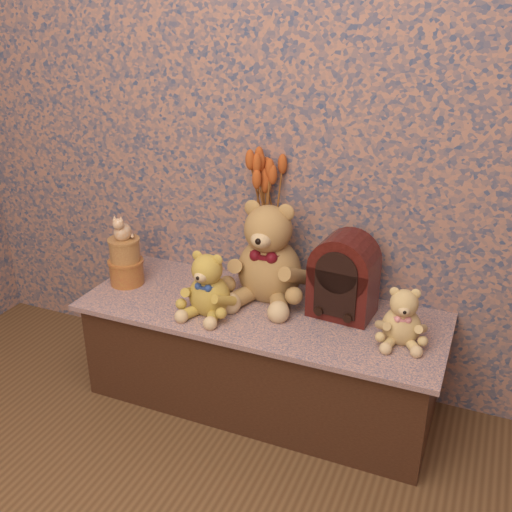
{
  "coord_description": "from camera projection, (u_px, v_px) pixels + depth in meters",
  "views": [
    {
      "loc": [
        0.75,
        -0.59,
        1.51
      ],
      "look_at": [
        0.0,
        1.19,
        0.66
      ],
      "focal_mm": 41.67,
      "sensor_mm": 36.0,
      "label": 1
    }
  ],
  "objects": [
    {
      "name": "cat_figurine",
      "position": [
        122.0,
        227.0,
        2.36
      ],
      "size": [
        0.09,
        0.1,
        0.11
      ],
      "primitive_type": null,
      "rotation": [
        0.0,
        0.0,
        0.08
      ],
      "color": "silver",
      "rests_on": "biscuit_tin_upper"
    },
    {
      "name": "teddy_medium",
      "position": [
        209.0,
        280.0,
        2.18
      ],
      "size": [
        0.22,
        0.25,
        0.26
      ],
      "primitive_type": null,
      "rotation": [
        0.0,
        0.0,
        -0.03
      ],
      "color": "#B38C32",
      "rests_on": "display_shelf"
    },
    {
      "name": "teddy_small",
      "position": [
        403.0,
        313.0,
        2.0
      ],
      "size": [
        0.21,
        0.24,
        0.22
      ],
      "primitive_type": null,
      "rotation": [
        0.0,
        0.0,
        0.21
      ],
      "color": "tan",
      "rests_on": "display_shelf"
    },
    {
      "name": "biscuit_tin_upper",
      "position": [
        125.0,
        250.0,
        2.4
      ],
      "size": [
        0.12,
        0.12,
        0.09
      ],
      "primitive_type": "cylinder",
      "rotation": [
        0.0,
        0.0,
        -0.0
      ],
      "color": "#DBB45F",
      "rests_on": "biscuit_tin_lower"
    },
    {
      "name": "biscuit_tin_lower",
      "position": [
        127.0,
        272.0,
        2.44
      ],
      "size": [
        0.16,
        0.16,
        0.1
      ],
      "primitive_type": "cylinder",
      "rotation": [
        0.0,
        0.0,
        -0.19
      ],
      "color": "gold",
      "rests_on": "display_shelf"
    },
    {
      "name": "dried_stalks",
      "position": [
        267.0,
        181.0,
        2.25
      ],
      "size": [
        0.28,
        0.28,
        0.45
      ],
      "primitive_type": null,
      "rotation": [
        0.0,
        0.0,
        -0.22
      ],
      "color": "#BB4E1E",
      "rests_on": "ceramic_vase"
    },
    {
      "name": "teddy_large",
      "position": [
        270.0,
        247.0,
        2.27
      ],
      "size": [
        0.35,
        0.41,
        0.42
      ],
      "primitive_type": null,
      "rotation": [
        0.0,
        0.0,
        0.04
      ],
      "color": "#A06E3E",
      "rests_on": "display_shelf"
    },
    {
      "name": "display_shelf",
      "position": [
        261.0,
        355.0,
        2.34
      ],
      "size": [
        1.38,
        0.53,
        0.42
      ],
      "primitive_type": "cube",
      "color": "navy",
      "rests_on": "ground"
    },
    {
      "name": "ceramic_vase",
      "position": [
        266.0,
        261.0,
        2.39
      ],
      "size": [
        0.14,
        0.14,
        0.22
      ],
      "primitive_type": "cylinder",
      "rotation": [
        0.0,
        0.0,
        0.08
      ],
      "color": "tan",
      "rests_on": "display_shelf"
    },
    {
      "name": "cathedral_radio",
      "position": [
        344.0,
        275.0,
        2.16
      ],
      "size": [
        0.24,
        0.18,
        0.32
      ],
      "primitive_type": null,
      "rotation": [
        0.0,
        0.0,
        -0.08
      ],
      "color": "#3D0E0B",
      "rests_on": "display_shelf"
    }
  ]
}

